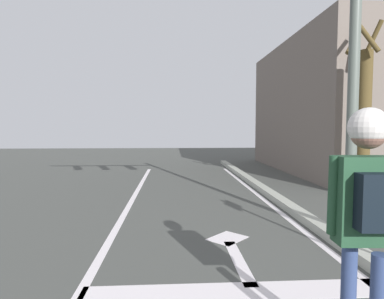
# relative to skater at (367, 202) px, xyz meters

# --- Properties ---
(lane_line_center) EXTENTS (0.12, 20.00, 0.01)m
(lane_line_center) POSITION_rel_skater_xyz_m (-2.24, 1.26, -1.20)
(lane_line_center) COLOR silver
(lane_line_center) RESTS_ON ground
(lane_line_curbside) EXTENTS (0.12, 20.00, 0.01)m
(lane_line_curbside) POSITION_rel_skater_xyz_m (0.87, 1.26, -1.20)
(lane_line_curbside) COLOR silver
(lane_line_curbside) RESTS_ON ground
(stop_bar) EXTENTS (3.26, 0.40, 0.01)m
(stop_bar) POSITION_rel_skater_xyz_m (-0.61, 1.18, -1.20)
(stop_bar) COLOR silver
(stop_bar) RESTS_ON ground
(lane_arrow_stem) EXTENTS (0.16, 1.40, 0.01)m
(lane_arrow_stem) POSITION_rel_skater_xyz_m (-0.45, 1.96, -1.20)
(lane_arrow_stem) COLOR silver
(lane_arrow_stem) RESTS_ON ground
(lane_arrow_head) EXTENTS (0.71, 0.71, 0.01)m
(lane_arrow_head) POSITION_rel_skater_xyz_m (-0.45, 2.81, -1.20)
(lane_arrow_head) COLOR silver
(lane_arrow_head) RESTS_ON ground
(skater) EXTENTS (0.48, 0.64, 1.75)m
(skater) POSITION_rel_skater_xyz_m (0.00, 0.00, 0.00)
(skater) COLOR navy
(skater) RESTS_ON skateboard
(roadside_tree) EXTENTS (0.92, 0.96, 4.29)m
(roadside_tree) POSITION_rel_skater_xyz_m (3.34, 5.58, 0.75)
(roadside_tree) COLOR #504020
(roadside_tree) RESTS_ON ground
(building_block) EXTENTS (8.24, 8.29, 5.01)m
(building_block) POSITION_rel_skater_xyz_m (7.14, 10.50, 1.30)
(building_block) COLOR #6D6159
(building_block) RESTS_ON ground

